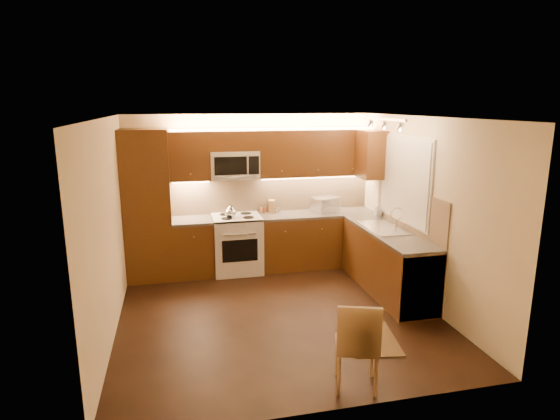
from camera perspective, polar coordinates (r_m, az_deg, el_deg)
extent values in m
cube|color=black|center=(6.16, -0.23, -12.63)|extent=(4.00, 4.00, 0.01)
cube|color=beige|center=(5.55, -0.25, 11.31)|extent=(4.00, 4.00, 0.01)
cube|color=beige|center=(7.65, -3.52, 2.33)|extent=(4.00, 0.01, 2.50)
cube|color=beige|center=(3.89, 6.29, -8.38)|extent=(4.00, 0.01, 2.50)
cube|color=beige|center=(5.65, -20.45, -2.32)|extent=(0.01, 4.00, 2.50)
cube|color=beige|center=(6.46, 17.36, -0.25)|extent=(0.01, 4.00, 2.50)
cube|color=#46230F|center=(7.29, -16.02, 0.51)|extent=(0.70, 0.60, 2.30)
cube|color=#46230F|center=(7.46, -10.59, -4.64)|extent=(0.62, 0.60, 0.86)
cube|color=#363431|center=(7.34, -10.74, -1.29)|extent=(0.62, 0.60, 0.04)
cube|color=#46230F|center=(7.79, 4.51, -3.69)|extent=(1.92, 0.60, 0.86)
cube|color=#363431|center=(7.68, 4.57, -0.47)|extent=(1.92, 0.60, 0.04)
cube|color=#46230F|center=(6.88, 13.05, -6.29)|extent=(0.60, 2.00, 0.86)
cube|color=#363431|center=(6.75, 13.25, -2.68)|extent=(0.60, 2.00, 0.04)
cube|color=silver|center=(6.30, 15.83, -8.29)|extent=(0.58, 0.60, 0.84)
cube|color=tan|center=(7.71, -0.94, 2.06)|extent=(3.30, 0.02, 0.60)
cube|color=tan|center=(6.80, 15.59, 0.09)|extent=(0.02, 2.00, 0.60)
cube|color=#46230F|center=(7.29, -11.11, 6.55)|extent=(0.62, 0.35, 0.75)
cube|color=#46230F|center=(7.63, 4.42, 7.03)|extent=(1.92, 0.35, 0.75)
cube|color=#46230F|center=(7.32, -5.73, 8.49)|extent=(0.76, 0.35, 0.31)
cube|color=#46230F|center=(7.51, 11.17, 6.73)|extent=(0.35, 0.50, 0.75)
cube|color=silver|center=(6.85, 15.16, 3.62)|extent=(0.03, 1.44, 1.24)
cube|color=silver|center=(6.84, 15.01, 3.62)|extent=(0.02, 1.36, 1.16)
cube|color=silver|center=(6.44, 12.77, 10.88)|extent=(0.04, 1.20, 0.03)
cube|color=silver|center=(7.71, 5.54, 0.67)|extent=(0.50, 0.45, 0.25)
cube|color=#A7844B|center=(7.63, -1.03, 0.45)|extent=(0.13, 0.17, 0.21)
cylinder|color=silver|center=(7.64, -0.11, 0.01)|extent=(0.05, 0.05, 0.09)
cylinder|color=brown|center=(7.69, -1.80, 0.07)|extent=(0.06, 0.06, 0.09)
cylinder|color=silver|center=(7.60, -0.43, -0.04)|extent=(0.04, 0.04, 0.10)
cylinder|color=#A15A30|center=(7.61, -2.29, -0.05)|extent=(0.05, 0.05, 0.09)
imported|color=#BABABF|center=(7.55, 12.00, 0.05)|extent=(0.10, 0.10, 0.22)
cube|color=black|center=(5.65, 11.24, -15.29)|extent=(0.67, 0.89, 0.01)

